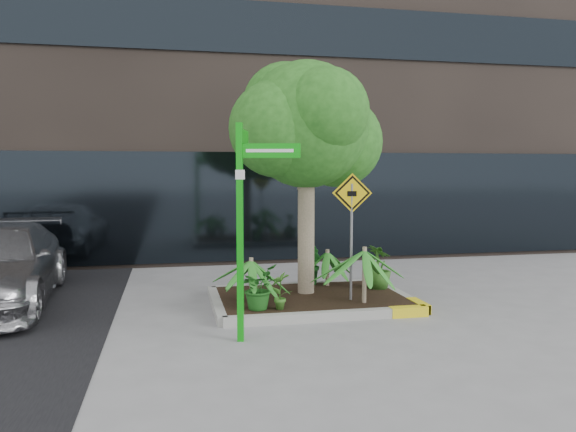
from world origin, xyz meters
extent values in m
plane|color=gray|center=(0.00, 0.00, 0.00)|extent=(80.00, 80.00, 0.00)
cube|color=#9E9E99|center=(0.20, 1.40, 0.07)|extent=(3.20, 0.15, 0.15)
cube|color=#9E9E99|center=(0.20, -0.80, 0.07)|extent=(3.20, 0.15, 0.15)
cube|color=#9E9E99|center=(-1.40, 0.30, 0.07)|extent=(0.15, 2.20, 0.15)
cube|color=#9E9E99|center=(1.80, 0.30, 0.07)|extent=(0.15, 2.20, 0.15)
cube|color=yellow|center=(1.50, -0.80, 0.07)|extent=(0.60, 0.17, 0.15)
cube|color=black|center=(0.20, 0.30, 0.12)|extent=(3.05, 2.05, 0.06)
cylinder|color=tan|center=(0.18, 0.55, 1.35)|extent=(0.29, 0.29, 2.69)
cylinder|color=tan|center=(0.27, 0.55, 2.33)|extent=(0.51, 0.14, 0.87)
sphere|color=#215A19|center=(0.18, 0.55, 3.05)|extent=(2.15, 2.15, 2.15)
sphere|color=#215A19|center=(0.80, 0.82, 2.78)|extent=(1.62, 1.62, 1.62)
sphere|color=#215A19|center=(-0.36, 0.37, 2.96)|extent=(1.62, 1.62, 1.62)
sphere|color=#215A19|center=(0.36, 0.01, 3.23)|extent=(1.44, 1.44, 1.44)
sphere|color=#215A19|center=(-0.09, 1.00, 3.41)|extent=(1.53, 1.53, 1.53)
cylinder|color=tan|center=(0.92, -0.36, 0.60)|extent=(0.07, 0.07, 0.91)
cylinder|color=tan|center=(-0.85, 0.07, 0.51)|extent=(0.07, 0.07, 0.72)
cylinder|color=tan|center=(0.70, 1.04, 0.49)|extent=(0.07, 0.07, 0.67)
imported|color=#1A5518|center=(-0.83, -0.42, 0.49)|extent=(0.82, 0.82, 0.67)
imported|color=#2D621D|center=(1.54, 0.61, 0.54)|extent=(0.59, 0.59, 0.79)
imported|color=#377123|center=(-0.49, -0.51, 0.45)|extent=(0.43, 0.43, 0.60)
imported|color=#1A5A1E|center=(0.42, 1.15, 0.54)|extent=(0.54, 0.54, 0.78)
cube|color=#0E9C12|center=(-1.22, -1.50, 1.45)|extent=(0.10, 0.10, 2.90)
cube|color=#0E9C12|center=(-0.84, -1.60, 2.54)|extent=(0.79, 0.24, 0.19)
cube|color=#0E9C12|center=(-1.12, -1.12, 2.74)|extent=(0.24, 0.79, 0.19)
cube|color=white|center=(-0.84, -1.62, 2.54)|extent=(0.60, 0.17, 0.04)
cube|color=white|center=(-1.13, -1.12, 2.74)|extent=(0.17, 0.60, 0.04)
cube|color=white|center=(-1.22, -1.55, 2.23)|extent=(0.12, 0.04, 0.12)
cylinder|color=slate|center=(0.77, -0.15, 1.11)|extent=(0.07, 0.10, 1.91)
cube|color=yellow|center=(0.77, -0.17, 1.91)|extent=(0.63, 0.18, 0.64)
cube|color=black|center=(0.77, -0.18, 1.91)|extent=(0.55, 0.15, 0.57)
cube|color=yellow|center=(0.77, -0.19, 1.91)|extent=(0.47, 0.12, 0.48)
cube|color=black|center=(0.75, -0.19, 1.90)|extent=(0.15, 0.04, 0.09)
camera|label=1|loc=(-2.11, -8.82, 2.30)|focal=35.00mm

